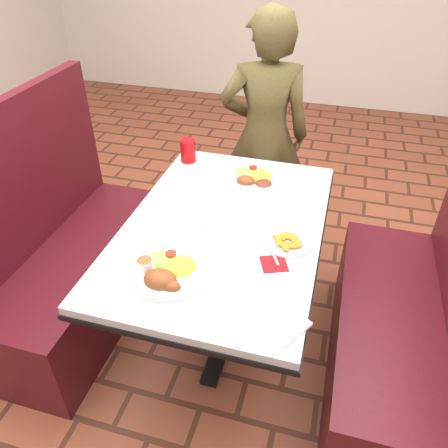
# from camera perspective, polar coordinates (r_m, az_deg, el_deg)

# --- Properties ---
(dining_table) EXTENTS (0.81, 1.21, 0.75)m
(dining_table) POSITION_cam_1_polar(r_m,az_deg,el_deg) (1.87, -0.00, -2.37)
(dining_table) COLOR #BABDBF
(dining_table) RESTS_ON ground
(booth_bench_left) EXTENTS (0.47, 1.20, 1.17)m
(booth_bench_left) POSITION_cam_1_polar(r_m,az_deg,el_deg) (2.38, -18.93, -5.07)
(booth_bench_left) COLOR #4F121B
(booth_bench_left) RESTS_ON ground
(booth_bench_right) EXTENTS (0.47, 1.20, 1.17)m
(booth_bench_right) POSITION_cam_1_polar(r_m,az_deg,el_deg) (2.09, 22.15, -12.97)
(booth_bench_right) COLOR #4F121B
(booth_bench_right) RESTS_ON ground
(diner_person) EXTENTS (0.59, 0.46, 1.44)m
(diner_person) POSITION_cam_1_polar(r_m,az_deg,el_deg) (2.62, 5.28, 11.25)
(diner_person) COLOR brown
(diner_person) RESTS_ON ground
(near_dinner_plate) EXTENTS (0.28, 0.28, 0.09)m
(near_dinner_plate) POSITION_cam_1_polar(r_m,az_deg,el_deg) (1.57, -7.43, -5.84)
(near_dinner_plate) COLOR white
(near_dinner_plate) RESTS_ON dining_table
(far_dinner_plate) EXTENTS (0.27, 0.27, 0.07)m
(far_dinner_plate) POSITION_cam_1_polar(r_m,az_deg,el_deg) (2.10, 3.98, 6.26)
(far_dinner_plate) COLOR white
(far_dinner_plate) RESTS_ON dining_table
(plantain_plate) EXTENTS (0.18, 0.18, 0.03)m
(plantain_plate) POSITION_cam_1_polar(r_m,az_deg,el_deg) (1.72, 8.27, -2.38)
(plantain_plate) COLOR white
(plantain_plate) RESTS_ON dining_table
(maroon_napkin) EXTENTS (0.12, 0.12, 0.00)m
(maroon_napkin) POSITION_cam_1_polar(r_m,az_deg,el_deg) (1.63, 6.54, -5.18)
(maroon_napkin) COLOR maroon
(maroon_napkin) RESTS_ON dining_table
(spoon_utensil) EXTENTS (0.07, 0.12, 0.00)m
(spoon_utensil) POSITION_cam_1_polar(r_m,az_deg,el_deg) (1.66, 6.46, -3.99)
(spoon_utensil) COLOR silver
(spoon_utensil) RESTS_ON dining_table
(red_tumbler) EXTENTS (0.08, 0.08, 0.12)m
(red_tumbler) POSITION_cam_1_polar(r_m,az_deg,el_deg) (2.27, -4.72, 9.53)
(red_tumbler) COLOR red
(red_tumbler) RESTS_ON dining_table
(paper_napkin) EXTENTS (0.23, 0.22, 0.01)m
(paper_napkin) POSITION_cam_1_polar(r_m,az_deg,el_deg) (1.43, 6.86, -12.17)
(paper_napkin) COLOR white
(paper_napkin) RESTS_ON dining_table
(knife_utensil) EXTENTS (0.02, 0.16, 0.00)m
(knife_utensil) POSITION_cam_1_polar(r_m,az_deg,el_deg) (1.59, -5.45, -6.02)
(knife_utensil) COLOR silver
(knife_utensil) RESTS_ON dining_table
(fork_utensil) EXTENTS (0.03, 0.15, 0.00)m
(fork_utensil) POSITION_cam_1_polar(r_m,az_deg,el_deg) (1.55, -7.68, -7.41)
(fork_utensil) COLOR silver
(fork_utensil) RESTS_ON dining_table
(lettuce_shreds) EXTENTS (0.28, 0.32, 0.00)m
(lettuce_shreds) POSITION_cam_1_polar(r_m,az_deg,el_deg) (1.85, 1.70, 0.88)
(lettuce_shreds) COLOR #89C14D
(lettuce_shreds) RESTS_ON dining_table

